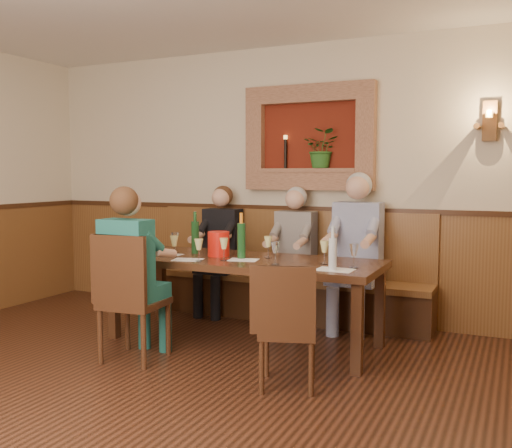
{
  "coord_description": "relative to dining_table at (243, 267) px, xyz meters",
  "views": [
    {
      "loc": [
        2.19,
        -2.56,
        1.49
      ],
      "look_at": [
        0.1,
        1.9,
        1.05
      ],
      "focal_mm": 40.0,
      "sensor_mm": 36.0,
      "label": 1
    }
  ],
  "objects": [
    {
      "name": "wine_glass_7",
      "position": [
        1.01,
        -0.09,
        0.17
      ],
      "size": [
        0.08,
        0.08,
        0.19
      ],
      "primitive_type": null,
      "color": "white",
      "rests_on": "dining_table"
    },
    {
      "name": "tasting_sheet_d",
      "position": [
        -0.39,
        -0.28,
        0.08
      ],
      "size": [
        0.29,
        0.24,
        0.0
      ],
      "primitive_type": "cube",
      "rotation": [
        0.0,
        0.0,
        0.27
      ],
      "color": "white",
      "rests_on": "dining_table"
    },
    {
      "name": "wine_glass_3",
      "position": [
        0.4,
        -0.22,
        0.17
      ],
      "size": [
        0.08,
        0.08,
        0.19
      ],
      "primitive_type": null,
      "color": "white",
      "rests_on": "dining_table"
    },
    {
      "name": "wine_glass_5",
      "position": [
        -0.93,
        -0.2,
        0.17
      ],
      "size": [
        0.08,
        0.08,
        0.19
      ],
      "primitive_type": null,
      "color": "#E5E289",
      "rests_on": "dining_table"
    },
    {
      "name": "ground_plane",
      "position": [
        0.0,
        -1.85,
        -0.68
      ],
      "size": [
        6.0,
        6.0,
        0.0
      ],
      "primitive_type": "plane",
      "color": "black",
      "rests_on": "ground"
    },
    {
      "name": "wine_glass_4",
      "position": [
        -0.1,
        -0.17,
        0.17
      ],
      "size": [
        0.08,
        0.08,
        0.19
      ],
      "primitive_type": null,
      "color": "#E5E289",
      "rests_on": "dining_table"
    },
    {
      "name": "wine_glass_9",
      "position": [
        -0.26,
        -0.31,
        0.17
      ],
      "size": [
        0.08,
        0.08,
        0.19
      ],
      "primitive_type": null,
      "color": "#E5E289",
      "rests_on": "dining_table"
    },
    {
      "name": "wine_bottle_green_b",
      "position": [
        -0.54,
        0.1,
        0.23
      ],
      "size": [
        0.08,
        0.08,
        0.39
      ],
      "rotation": [
        0.0,
        0.0,
        -0.1
      ],
      "color": "#19471E",
      "rests_on": "dining_table"
    },
    {
      "name": "tasting_sheet_a",
      "position": [
        -0.74,
        -0.13,
        0.08
      ],
      "size": [
        0.31,
        0.22,
        0.0
      ],
      "primitive_type": "cube",
      "rotation": [
        0.0,
        0.0,
        0.0
      ],
      "color": "white",
      "rests_on": "dining_table"
    },
    {
      "name": "dining_table",
      "position": [
        0.0,
        0.0,
        0.0
      ],
      "size": [
        2.4,
        0.9,
        0.75
      ],
      "color": "black",
      "rests_on": "ground"
    },
    {
      "name": "person_bench_mid",
      "position": [
        0.13,
        0.84,
        -0.12
      ],
      "size": [
        0.39,
        0.48,
        1.36
      ],
      "color": "#575150",
      "rests_on": "ground"
    },
    {
      "name": "tasting_sheet_b",
      "position": [
        0.05,
        -0.09,
        0.08
      ],
      "size": [
        0.28,
        0.22,
        0.0
      ],
      "primitive_type": "cube",
      "rotation": [
        0.0,
        0.0,
        0.21
      ],
      "color": "white",
      "rests_on": "dining_table"
    },
    {
      "name": "wine_glass_0",
      "position": [
        0.19,
        0.12,
        0.17
      ],
      "size": [
        0.08,
        0.08,
        0.19
      ],
      "primitive_type": null,
      "color": "#E5E289",
      "rests_on": "dining_table"
    },
    {
      "name": "person_bench_left",
      "position": [
        -0.7,
        0.84,
        -0.12
      ],
      "size": [
        0.39,
        0.48,
        1.36
      ],
      "color": "black",
      "rests_on": "ground"
    },
    {
      "name": "wine_glass_2",
      "position": [
        -0.3,
        0.05,
        0.17
      ],
      "size": [
        0.08,
        0.08,
        0.19
      ],
      "primitive_type": null,
      "color": "white",
      "rests_on": "dining_table"
    },
    {
      "name": "chair_near_left",
      "position": [
        -0.58,
        -0.8,
        -0.38
      ],
      "size": [
        0.49,
        0.49,
        1.02
      ],
      "rotation": [
        0.0,
        0.0,
        0.09
      ],
      "color": "black",
      "rests_on": "ground"
    },
    {
      "name": "water_bottle",
      "position": [
        0.89,
        -0.27,
        0.21
      ],
      "size": [
        0.08,
        0.08,
        0.34
      ],
      "rotation": [
        0.0,
        0.0,
        0.42
      ],
      "color": "silver",
      "rests_on": "dining_table"
    },
    {
      "name": "person_bench_right",
      "position": [
        0.77,
        0.84,
        -0.05
      ],
      "size": [
        0.45,
        0.55,
        1.5
      ],
      "color": "navy",
      "rests_on": "ground"
    },
    {
      "name": "person_chair_front",
      "position": [
        -0.58,
        -0.78,
        -0.1
      ],
      "size": [
        0.4,
        0.5,
        1.39
      ],
      "color": "#19585A",
      "rests_on": "ground"
    },
    {
      "name": "tasting_sheet_c",
      "position": [
        0.9,
        -0.24,
        0.08
      ],
      "size": [
        0.29,
        0.21,
        0.0
      ],
      "primitive_type": "cube",
      "rotation": [
        0.0,
        0.0,
        -0.02
      ],
      "color": "white",
      "rests_on": "dining_table"
    },
    {
      "name": "chair_near_right",
      "position": [
        0.75,
        -0.82,
        -0.42
      ],
      "size": [
        0.49,
        0.49,
        0.88
      ],
      "rotation": [
        0.0,
        0.0,
        0.32
      ],
      "color": "black",
      "rests_on": "ground"
    },
    {
      "name": "wine_glass_1",
      "position": [
        -0.73,
        0.05,
        0.17
      ],
      "size": [
        0.08,
        0.08,
        0.19
      ],
      "primitive_type": null,
      "color": "white",
      "rests_on": "dining_table"
    },
    {
      "name": "wine_glass_6",
      "position": [
        0.74,
        -0.0,
        0.17
      ],
      "size": [
        0.08,
        0.08,
        0.19
      ],
      "primitive_type": null,
      "color": "#E5E289",
      "rests_on": "dining_table"
    },
    {
      "name": "wine_glass_8",
      "position": [
        -0.58,
        -0.2,
        0.17
      ],
      "size": [
        0.08,
        0.08,
        0.19
      ],
      "primitive_type": null,
      "color": "#E5E289",
      "rests_on": "dining_table"
    },
    {
      "name": "bench",
      "position": [
        0.0,
        0.94,
        -0.35
      ],
      "size": [
        3.0,
        0.45,
        1.11
      ],
      "color": "#381E0F",
      "rests_on": "ground"
    },
    {
      "name": "wall_sconce",
      "position": [
        1.9,
        1.08,
        1.27
      ],
      "size": [
        0.25,
        0.2,
        0.35
      ],
      "color": "brown",
      "rests_on": "ground"
    },
    {
      "name": "wall_niche",
      "position": [
        0.24,
        1.09,
        1.13
      ],
      "size": [
        1.36,
        0.3,
        1.06
      ],
      "color": "#5F1A0D",
      "rests_on": "ground"
    },
    {
      "name": "room_shell",
      "position": [
        0.0,
        -1.85,
        1.21
      ],
      "size": [
        6.04,
        6.04,
        2.82
      ],
      "color": "beige",
      "rests_on": "ground"
    },
    {
      "name": "wine_bottle_green_a",
      "position": [
        -0.01,
        -0.02,
        0.24
      ],
      "size": [
        0.08,
        0.08,
        0.4
      ],
      "rotation": [
        0.0,
        0.0,
        0.16
      ],
      "color": "#19471E",
      "rests_on": "dining_table"
    },
    {
      "name": "spittoon_bucket",
      "position": [
        -0.26,
        0.03,
        0.18
      ],
      "size": [
        0.26,
        0.26,
        0.22
      ],
      "primitive_type": "cylinder",
      "rotation": [
        0.0,
        0.0,
        0.42
      ],
      "color": "red",
      "rests_on": "dining_table"
    },
    {
      "name": "wainscoting",
      "position": [
        0.0,
        -1.85,
        -0.09
      ],
      "size": [
        6.02,
        6.02,
        1.15
      ],
      "color": "brown",
      "rests_on": "ground"
    }
  ]
}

